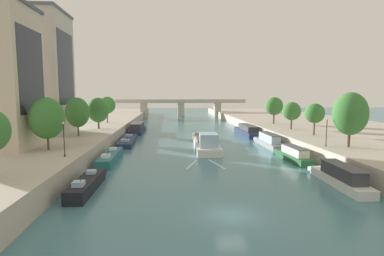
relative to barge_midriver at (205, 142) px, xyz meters
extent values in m
plane|color=#42757F|center=(-1.72, -32.91, -1.03)|extent=(400.00, 400.00, 0.00)
cube|color=#B7AD9E|center=(-35.77, 22.09, 0.25)|extent=(36.00, 170.00, 2.56)
cube|color=#B7AD9E|center=(32.33, 22.09, 0.25)|extent=(36.00, 170.00, 2.56)
cube|color=silver|center=(0.04, 1.01, -0.43)|extent=(4.94, 21.95, 1.21)
cube|color=silver|center=(0.49, 12.25, -0.31)|extent=(3.91, 1.41, 0.97)
cube|color=silver|center=(0.04, 1.01, 0.21)|extent=(5.02, 21.96, 0.06)
cube|color=#9EBCD6|center=(-0.26, -6.40, 1.35)|extent=(3.22, 4.48, 2.23)
cube|color=black|center=(-0.17, -4.21, 1.69)|extent=(2.44, 0.13, 0.62)
cube|color=brown|center=(0.13, 3.19, 0.42)|extent=(3.62, 11.46, 0.36)
cylinder|color=#232328|center=(0.39, -5.55, 0.79)|extent=(0.07, 0.07, 1.10)
cube|color=silver|center=(-0.06, -14.27, -1.02)|extent=(1.77, 5.91, 0.03)
cube|color=silver|center=(-3.65, -14.12, -1.02)|extent=(2.23, 5.81, 0.03)
cube|color=black|center=(-15.61, -25.42, -0.40)|extent=(2.01, 9.22, 1.26)
cube|color=black|center=(-15.55, -20.48, -0.28)|extent=(1.81, 1.28, 1.00)
cube|color=black|center=(-15.61, -25.42, 0.26)|extent=(2.05, 9.22, 0.06)
cube|color=#9EBCD6|center=(-15.58, -23.40, 0.49)|extent=(0.96, 0.91, 0.40)
cube|color=#9EBCD6|center=(-15.65, -28.00, 0.53)|extent=(1.05, 1.11, 0.48)
cylinder|color=#232328|center=(-15.36, -28.19, 0.84)|extent=(0.07, 0.07, 1.10)
cube|color=#23666B|center=(-15.80, -11.36, -0.42)|extent=(2.20, 11.54, 1.22)
cube|color=#23666B|center=(-15.87, -5.26, -0.30)|extent=(1.99, 1.27, 0.98)
cube|color=#23666B|center=(-15.80, -11.36, 0.22)|extent=(2.24, 11.54, 0.06)
cube|color=white|center=(-15.83, -8.83, 0.45)|extent=(1.05, 0.91, 0.40)
cube|color=white|center=(-15.77, -14.59, 0.49)|extent=(1.16, 1.11, 0.48)
cylinder|color=#232328|center=(-15.46, -14.82, 0.80)|extent=(0.07, 0.07, 1.10)
cube|color=#1E284C|center=(-15.59, 6.30, -0.58)|extent=(3.30, 15.33, 0.90)
cube|color=#1E284C|center=(-15.84, 14.28, -0.49)|extent=(2.73, 1.28, 0.81)
cube|color=#1E284C|center=(-15.59, 6.30, -0.10)|extent=(3.35, 15.33, 0.06)
cube|color=#9EBCD6|center=(-15.70, 9.66, 0.13)|extent=(1.44, 0.94, 0.40)
cube|color=#9EBCD6|center=(-15.46, 2.04, 0.17)|extent=(1.59, 1.15, 0.48)
cylinder|color=#232328|center=(-15.03, 1.74, 0.48)|extent=(0.07, 0.07, 1.10)
cube|color=#1E284C|center=(-15.29, 24.32, -0.54)|extent=(3.38, 14.52, 0.99)
cube|color=#1E284C|center=(-15.17, 31.91, -0.44)|extent=(3.02, 1.26, 0.86)
cube|color=#1E284C|center=(-15.29, 24.32, -0.01)|extent=(3.44, 14.53, 0.06)
cube|color=#38383D|center=(-15.30, 23.60, 0.77)|extent=(2.73, 9.30, 1.50)
cube|color=#4C4C51|center=(-15.30, 23.60, 1.56)|extent=(2.92, 9.59, 0.08)
cylinder|color=#232328|center=(-14.88, 19.97, 0.57)|extent=(0.07, 0.07, 1.10)
cube|color=silver|center=(12.08, -25.49, -0.58)|extent=(2.47, 10.55, 0.92)
cube|color=silver|center=(12.25, -19.90, -0.48)|extent=(2.08, 1.26, 0.82)
cube|color=silver|center=(12.08, -25.49, -0.09)|extent=(2.51, 10.55, 0.06)
cube|color=#38383D|center=(12.07, -26.02, 0.62)|extent=(1.97, 6.77, 1.36)
cube|color=#4C4C51|center=(12.07, -26.02, 1.35)|extent=(2.10, 6.97, 0.08)
cylinder|color=#232328|center=(12.31, -28.65, 0.49)|extent=(0.07, 0.07, 1.10)
cube|color=#235633|center=(12.00, -12.82, -0.54)|extent=(2.41, 9.37, 1.00)
cube|color=#235633|center=(11.80, -7.83, -0.44)|extent=(1.99, 1.29, 0.86)
cube|color=#235633|center=(12.00, -12.82, -0.01)|extent=(2.45, 9.37, 0.06)
cube|color=beige|center=(12.02, -13.29, 0.59)|extent=(1.91, 6.01, 1.13)
cube|color=#4C4C51|center=(12.02, -13.29, 1.19)|extent=(2.04, 6.20, 0.08)
cylinder|color=#232328|center=(12.42, -15.60, 0.57)|extent=(0.07, 0.07, 1.10)
cube|color=gray|center=(12.46, 0.50, -0.57)|extent=(2.14, 12.22, 0.92)
cube|color=gray|center=(12.44, 6.96, -0.48)|extent=(2.00, 1.21, 0.82)
cube|color=gray|center=(12.46, 0.50, -0.08)|extent=(2.18, 12.22, 0.06)
cube|color=#9EBCD6|center=(12.46, -0.11, 0.70)|extent=(1.75, 7.82, 1.50)
cube|color=#4C4C51|center=(12.46, -0.11, 1.49)|extent=(1.88, 8.06, 0.08)
cylinder|color=#232328|center=(12.79, -3.16, 0.50)|extent=(0.07, 0.07, 1.10)
cube|color=#1E284C|center=(12.37, 16.51, -0.41)|extent=(3.01, 14.94, 1.25)
cube|color=#1E284C|center=(12.30, 24.32, -0.29)|extent=(2.76, 1.28, 0.99)
cube|color=#1E284C|center=(12.37, 16.51, 0.24)|extent=(3.07, 14.94, 0.06)
cube|color=#38383D|center=(12.37, 15.76, 0.88)|extent=(2.45, 9.57, 1.21)
cube|color=#4C4C51|center=(12.37, 15.76, 1.53)|extent=(2.63, 9.85, 0.08)
cylinder|color=#232328|center=(12.84, 12.04, 0.82)|extent=(0.07, 0.07, 1.10)
cylinder|color=brown|center=(-23.32, -15.01, 2.93)|extent=(0.28, 0.28, 2.80)
ellipsoid|color=#387533|center=(-23.32, -15.01, 5.88)|extent=(4.60, 4.60, 5.61)
cylinder|color=brown|center=(-23.35, -1.09, 2.95)|extent=(0.30, 0.30, 2.83)
ellipsoid|color=#387533|center=(-23.35, -1.09, 5.83)|extent=(4.20, 4.20, 5.35)
cylinder|color=brown|center=(-22.42, 10.85, 2.84)|extent=(0.39, 0.39, 2.62)
ellipsoid|color=#387533|center=(-22.42, 10.85, 5.65)|extent=(4.63, 4.63, 5.43)
cylinder|color=brown|center=(-23.25, 24.85, 3.26)|extent=(0.28, 0.28, 3.46)
ellipsoid|color=#387533|center=(-23.25, 24.85, 6.23)|extent=(4.29, 4.29, 4.51)
cylinder|color=brown|center=(18.90, -15.74, 3.08)|extent=(0.39, 0.39, 3.10)
ellipsoid|color=#387533|center=(18.90, -15.74, 6.32)|extent=(4.79, 4.79, 6.14)
cylinder|color=brown|center=(19.82, -3.29, 3.07)|extent=(0.30, 0.30, 3.08)
ellipsoid|color=#387533|center=(19.82, -3.29, 5.61)|extent=(3.55, 3.55, 3.62)
cylinder|color=brown|center=(19.64, 6.83, 2.95)|extent=(0.34, 0.34, 2.84)
ellipsoid|color=#387533|center=(19.64, 6.83, 5.45)|extent=(3.88, 3.88, 3.93)
cylinder|color=brown|center=(20.04, 19.11, 3.17)|extent=(0.40, 0.40, 3.27)
ellipsoid|color=#387533|center=(20.04, 19.11, 6.07)|extent=(4.48, 4.48, 4.61)
cylinder|color=black|center=(-19.61, -19.74, 3.52)|extent=(0.11, 0.11, 3.98)
sphere|color=#EAE5C6|center=(-19.61, -19.74, 5.65)|extent=(0.28, 0.28, 0.28)
cylinder|color=black|center=(-19.61, -19.74, 1.63)|extent=(0.22, 0.22, 0.20)
cylinder|color=black|center=(15.91, -15.04, 3.47)|extent=(0.11, 0.11, 3.87)
sphere|color=#EAE5C6|center=(15.91, -15.04, 5.54)|extent=(0.28, 0.28, 0.28)
cylinder|color=black|center=(15.91, -15.04, 1.63)|extent=(0.22, 0.22, 0.20)
cube|color=#232833|center=(-25.84, -12.96, 12.23)|extent=(0.04, 7.83, 11.67)
cube|color=#BCB2A8|center=(-32.15, 2.75, 12.79)|extent=(11.77, 10.63, 22.52)
cube|color=#565B66|center=(-32.15, 2.75, 24.30)|extent=(12.12, 10.95, 0.50)
cube|color=#232833|center=(-26.25, 2.75, 13.92)|extent=(0.04, 8.50, 13.51)
cube|color=#ADA899|center=(-1.72, 75.46, 5.64)|extent=(56.10, 4.40, 0.60)
cube|color=#ADA899|center=(-1.72, 73.46, 6.39)|extent=(56.10, 0.30, 0.90)
cube|color=#ADA899|center=(-1.72, 77.46, 6.39)|extent=(56.10, 0.30, 0.90)
cube|color=#ADA899|center=(-17.77, 75.46, 2.15)|extent=(2.80, 3.60, 6.37)
cube|color=#ADA899|center=(-1.72, 75.46, 2.15)|extent=(2.80, 3.60, 6.37)
cube|color=#ADA899|center=(14.33, 75.46, 2.15)|extent=(2.80, 3.60, 6.37)
camera|label=1|loc=(-6.87, -57.22, 9.10)|focal=28.46mm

